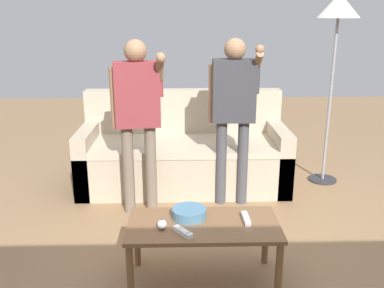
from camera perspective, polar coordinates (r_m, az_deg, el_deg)
ground_plane at (r=3.11m, az=2.36°, el=-14.82°), size 12.00×12.00×0.00m
couch at (r=4.22m, az=-1.13°, el=-1.37°), size 1.99×0.84×0.91m
coffee_table at (r=2.69m, az=1.52°, el=-11.66°), size 0.94×0.47×0.41m
snack_bowl at (r=2.72m, az=-0.39°, el=-9.24°), size 0.22×0.22×0.06m
game_remote_nunchuk at (r=2.60m, az=-4.05°, el=-10.70°), size 0.06×0.09×0.05m
floor_lamp at (r=4.30m, az=19.00°, el=15.78°), size 0.39×0.39×1.83m
player_right at (r=3.64m, az=5.60°, el=5.48°), size 0.43×0.29×1.46m
player_left at (r=3.49m, az=-7.33°, el=4.88°), size 0.46×0.32×1.46m
game_remote_wand_near at (r=2.53m, az=-1.21°, el=-11.74°), size 0.12×0.14×0.03m
game_remote_wand_far at (r=2.70m, az=7.26°, el=-9.92°), size 0.04×0.16×0.03m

